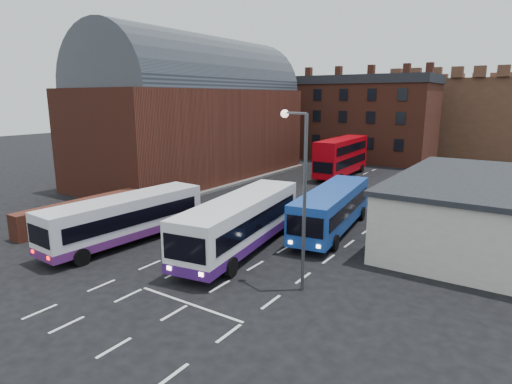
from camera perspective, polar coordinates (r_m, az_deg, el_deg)
The scene contains 13 objects.
ground at distance 25.56m, azimuth -12.66°, elevation -8.92°, with size 180.00×180.00×0.00m, color black.
railway_station at distance 49.75m, azimuth -8.02°, elevation 10.63°, with size 12.00×28.00×16.00m.
forecourt_wall at distance 34.15m, azimuth -22.26°, elevation -2.50°, with size 1.20×10.00×1.80m, color #602B1E.
cream_building at distance 31.16m, azimuth 28.18°, elevation -2.07°, with size 10.40×16.40×4.25m.
brick_terrace at distance 66.62m, azimuth 13.11°, elevation 9.06°, with size 22.00×10.00×11.00m, color brown.
castle_keep at distance 83.10m, azimuth 26.01°, elevation 9.11°, with size 22.00×22.00×12.00m, color brown.
bus_white_outbound at distance 28.61m, azimuth -17.03°, elevation -3.09°, with size 3.32×11.19×3.02m.
bus_white_inbound at distance 26.03m, azimuth -2.03°, elevation -3.71°, with size 4.50×12.31×3.28m.
bus_blue at distance 30.01m, azimuth 10.10°, elevation -1.97°, with size 3.98×11.39×3.04m.
bus_red_double at distance 51.25m, azimuth 11.31°, elevation 4.66°, with size 3.19×11.30×4.48m.
street_lamp at distance 20.14m, azimuth 5.94°, elevation 0.99°, with size 1.68×0.76×8.65m.
pedestrian_red at distance 28.96m, azimuth -24.46°, elevation -5.33°, with size 0.65×0.43×1.78m, color maroon.
pedestrian_beige at distance 28.37m, azimuth -23.75°, elevation -5.90°, with size 0.74×0.58×1.53m, color beige.
Camera 1 is at (17.44, -16.25, 9.25)m, focal length 30.00 mm.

